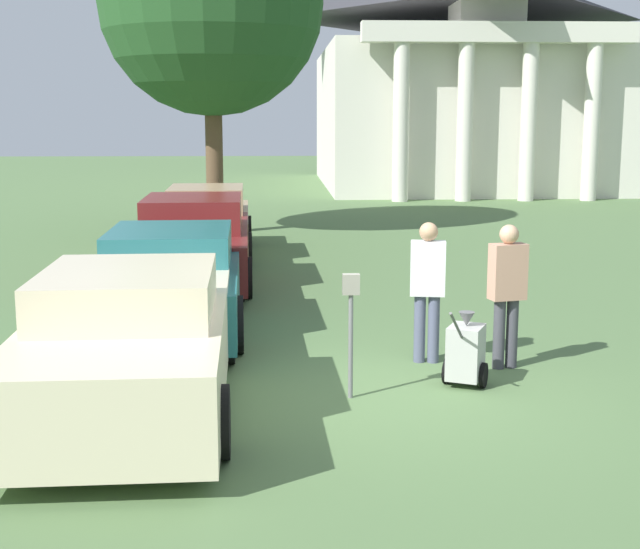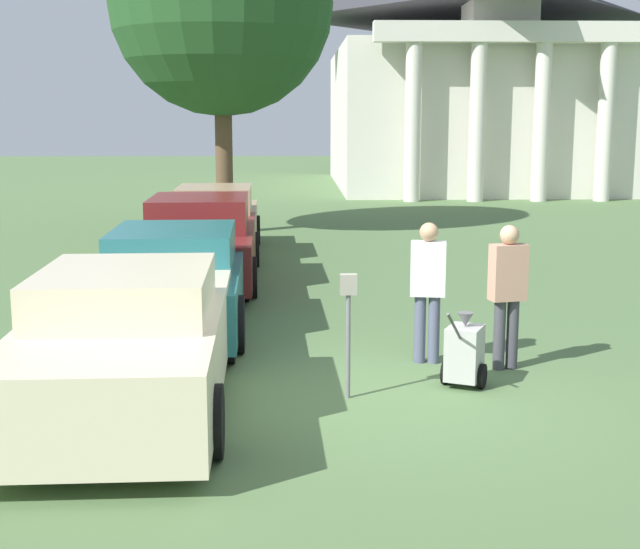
% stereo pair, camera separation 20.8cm
% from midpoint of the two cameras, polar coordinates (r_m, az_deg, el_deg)
% --- Properties ---
extents(ground_plane, '(120.00, 120.00, 0.00)m').
position_cam_midpoint_polar(ground_plane, '(9.71, 3.51, -7.80)').
color(ground_plane, '#517042').
extents(parked_car_cream, '(2.16, 5.03, 1.48)m').
position_cam_midpoint_polar(parked_car_cream, '(9.41, -12.54, -4.20)').
color(parked_car_cream, beige).
rests_on(parked_car_cream, ground_plane).
extents(parked_car_teal, '(2.15, 5.22, 1.43)m').
position_cam_midpoint_polar(parked_car_teal, '(12.91, -9.88, -0.34)').
color(parked_car_teal, '#23666B').
rests_on(parked_car_teal, ground_plane).
extents(parked_car_maroon, '(2.19, 5.33, 1.57)m').
position_cam_midpoint_polar(parked_car_maroon, '(16.36, -8.40, 2.04)').
color(parked_car_maroon, maroon).
rests_on(parked_car_maroon, ground_plane).
extents(parked_car_tan, '(2.03, 5.06, 1.51)m').
position_cam_midpoint_polar(parked_car_tan, '(19.40, -7.53, 3.25)').
color(parked_car_tan, tan).
rests_on(parked_car_tan, ground_plane).
extents(parking_meter, '(0.18, 0.09, 1.35)m').
position_cam_midpoint_polar(parking_meter, '(9.41, 1.36, -2.42)').
color(parking_meter, slate).
rests_on(parking_meter, ground_plane).
extents(person_worker, '(0.45, 0.29, 1.73)m').
position_cam_midpoint_polar(person_worker, '(10.85, 6.35, -0.56)').
color(person_worker, '#515670').
rests_on(person_worker, ground_plane).
extents(person_supervisor, '(0.46, 0.31, 1.73)m').
position_cam_midpoint_polar(person_supervisor, '(10.75, 11.35, -0.79)').
color(person_supervisor, '#3F3F47').
rests_on(person_supervisor, ground_plane).
extents(equipment_cart, '(0.61, 0.98, 1.00)m').
position_cam_midpoint_polar(equipment_cart, '(10.09, 8.72, -4.92)').
color(equipment_cart, '#B2B2AD').
rests_on(equipment_cart, ground_plane).
extents(church, '(11.60, 15.36, 25.70)m').
position_cam_midpoint_polar(church, '(39.62, 8.65, 13.68)').
color(church, silver).
rests_on(church, ground_plane).
extents(shade_tree, '(5.58, 5.58, 8.56)m').
position_cam_midpoint_polar(shade_tree, '(23.23, -7.25, 16.86)').
color(shade_tree, brown).
rests_on(shade_tree, ground_plane).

